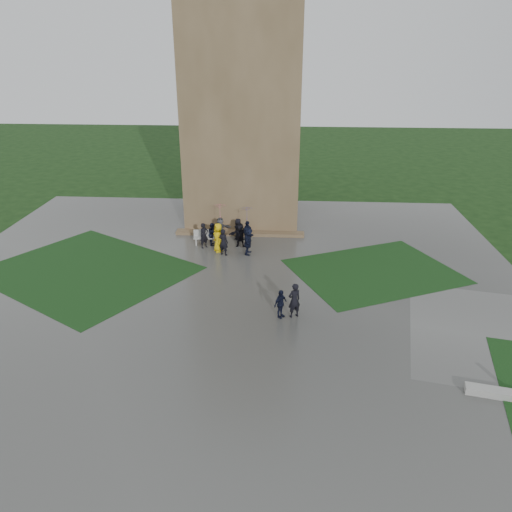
# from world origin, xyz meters

# --- Properties ---
(ground) EXTENTS (120.00, 120.00, 0.00)m
(ground) POSITION_xyz_m (0.00, 0.00, 0.00)
(ground) COLOR black
(plaza) EXTENTS (34.00, 34.00, 0.02)m
(plaza) POSITION_xyz_m (0.00, 2.00, 0.01)
(plaza) COLOR #3C3C39
(plaza) RESTS_ON ground
(lawn_inset_left) EXTENTS (14.10, 13.46, 0.01)m
(lawn_inset_left) POSITION_xyz_m (-8.50, 4.00, 0.03)
(lawn_inset_left) COLOR black
(lawn_inset_left) RESTS_ON plaza
(lawn_inset_right) EXTENTS (11.12, 10.15, 0.01)m
(lawn_inset_right) POSITION_xyz_m (8.50, 5.00, 0.03)
(lawn_inset_right) COLOR black
(lawn_inset_right) RESTS_ON plaza
(tower) EXTENTS (8.00, 8.00, 18.00)m
(tower) POSITION_xyz_m (0.00, 15.00, 9.00)
(tower) COLOR brown
(tower) RESTS_ON ground
(tower_plinth) EXTENTS (9.00, 0.80, 0.22)m
(tower_plinth) POSITION_xyz_m (0.00, 10.60, 0.13)
(tower_plinth) COLOR brown
(tower_plinth) RESTS_ON plaza
(bench) EXTENTS (1.74, 0.73, 0.98)m
(bench) POSITION_xyz_m (-2.07, 8.67, 0.52)
(bench) COLOR #A2A29E
(bench) RESTS_ON plaza
(visitor_cluster) EXTENTS (3.66, 3.83, 2.63)m
(visitor_cluster) POSITION_xyz_m (-0.31, 8.38, 1.13)
(visitor_cluster) COLOR black
(visitor_cluster) RESTS_ON plaza
(pedestrian_mid) EXTENTS (0.92, 0.98, 1.47)m
(pedestrian_mid) POSITION_xyz_m (3.04, -0.68, 0.76)
(pedestrian_mid) COLOR black
(pedestrian_mid) RESTS_ON plaza
(pedestrian_near) EXTENTS (0.78, 0.70, 1.80)m
(pedestrian_near) POSITION_xyz_m (3.71, -0.58, 0.92)
(pedestrian_near) COLOR black
(pedestrian_near) RESTS_ON plaza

